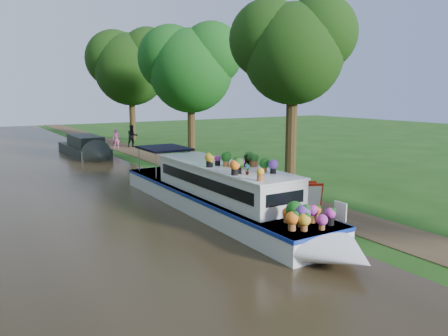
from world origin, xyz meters
TOP-DOWN VIEW (x-y plane):
  - ground at (0.00, 0.00)m, footprint 100.00×100.00m
  - canal_water at (-6.00, 0.00)m, footprint 10.00×100.00m
  - towpath at (1.20, 0.00)m, footprint 2.20×100.00m
  - plant_boat at (-2.25, -0.44)m, footprint 2.29×13.52m
  - tree_near_overhang at (3.79, 3.06)m, footprint 5.52×5.28m
  - tree_near_mid at (4.48, 15.08)m, footprint 6.90×6.60m
  - tree_near_far at (3.98, 26.09)m, footprint 7.59×7.26m
  - second_boat at (-2.59, 17.61)m, footprint 2.17×7.40m
  - sandwich_board at (0.85, -1.70)m, footprint 0.76×0.79m
  - pedestrian_pink at (0.50, 20.23)m, footprint 0.65×0.54m
  - pedestrian_dark at (1.90, 20.40)m, footprint 0.91×0.72m
  - verge_plant at (-0.60, 2.44)m, footprint 0.50×0.46m

SIDE VIEW (x-z plane):
  - ground at x=0.00m, z-range 0.00..0.00m
  - canal_water at x=-6.00m, z-range 0.00..0.02m
  - towpath at x=1.20m, z-range 0.00..0.03m
  - verge_plant at x=-0.60m, z-range 0.00..0.46m
  - sandwich_board at x=0.85m, z-range -0.02..1.08m
  - second_boat at x=-2.59m, z-range -0.14..1.30m
  - pedestrian_pink at x=0.50m, z-range 0.03..1.56m
  - plant_boat at x=-2.25m, z-range -0.30..2.01m
  - pedestrian_dark at x=1.90m, z-range 0.03..1.83m
  - tree_near_mid at x=4.48m, z-range 1.74..11.14m
  - tree_near_overhang at x=3.79m, z-range 2.11..11.10m
  - tree_near_far at x=3.98m, z-range 1.90..12.20m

